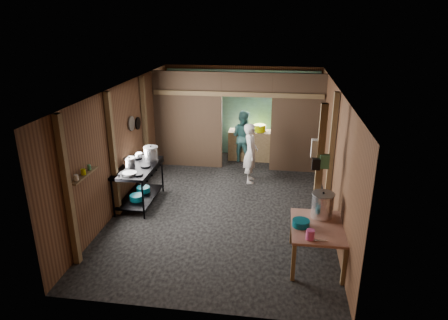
% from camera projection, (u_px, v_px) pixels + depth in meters
% --- Properties ---
extents(floor, '(4.50, 7.00, 0.00)m').
position_uv_depth(floor, '(225.00, 203.00, 8.95)').
color(floor, black).
rests_on(floor, ground).
extents(ceiling, '(4.50, 7.00, 0.00)m').
position_uv_depth(ceiling, '(225.00, 87.00, 8.05)').
color(ceiling, black).
rests_on(ceiling, ground).
extents(wall_back, '(4.50, 0.00, 2.60)m').
position_uv_depth(wall_back, '(242.00, 111.00, 11.75)').
color(wall_back, brown).
rests_on(wall_back, ground).
extents(wall_front, '(4.50, 0.00, 2.60)m').
position_uv_depth(wall_front, '(189.00, 231.00, 5.25)').
color(wall_front, brown).
rests_on(wall_front, ground).
extents(wall_left, '(0.00, 7.00, 2.60)m').
position_uv_depth(wall_left, '(125.00, 143.00, 8.80)').
color(wall_left, brown).
rests_on(wall_left, ground).
extents(wall_right, '(0.00, 7.00, 2.60)m').
position_uv_depth(wall_right, '(333.00, 153.00, 8.20)').
color(wall_right, brown).
rests_on(wall_right, ground).
extents(partition_left, '(1.85, 0.10, 2.60)m').
position_uv_depth(partition_left, '(188.00, 120.00, 10.72)').
color(partition_left, '#4D3A2A').
rests_on(partition_left, floor).
extents(partition_right, '(1.35, 0.10, 2.60)m').
position_uv_depth(partition_right, '(297.00, 124.00, 10.33)').
color(partition_right, '#4D3A2A').
rests_on(partition_right, floor).
extents(partition_header, '(1.30, 0.10, 0.60)m').
position_uv_depth(partition_header, '(247.00, 84.00, 10.16)').
color(partition_header, '#4D3A2A').
rests_on(partition_header, wall_back).
extents(turquoise_panel, '(4.40, 0.06, 2.50)m').
position_uv_depth(turquoise_panel, '(242.00, 113.00, 11.71)').
color(turquoise_panel, '#71BDB8').
rests_on(turquoise_panel, wall_back).
extents(back_counter, '(1.20, 0.50, 0.85)m').
position_uv_depth(back_counter, '(250.00, 145.00, 11.50)').
color(back_counter, olive).
rests_on(back_counter, floor).
extents(wall_clock, '(0.20, 0.03, 0.20)m').
position_uv_depth(wall_clock, '(250.00, 91.00, 11.42)').
color(wall_clock, silver).
rests_on(wall_clock, wall_back).
extents(post_left_a, '(0.10, 0.12, 2.60)m').
position_uv_depth(post_left_a, '(68.00, 193.00, 6.38)').
color(post_left_a, olive).
rests_on(post_left_a, floor).
extents(post_left_b, '(0.10, 0.12, 2.60)m').
position_uv_depth(post_left_b, '(113.00, 156.00, 8.05)').
color(post_left_b, olive).
rests_on(post_left_b, floor).
extents(post_left_c, '(0.10, 0.12, 2.60)m').
position_uv_depth(post_left_c, '(145.00, 129.00, 9.91)').
color(post_left_c, olive).
rests_on(post_left_c, floor).
extents(post_right, '(0.10, 0.12, 2.60)m').
position_uv_depth(post_right, '(331.00, 156.00, 8.03)').
color(post_right, olive).
rests_on(post_right, floor).
extents(post_free, '(0.12, 0.12, 2.60)m').
position_uv_depth(post_free, '(319.00, 176.00, 7.05)').
color(post_free, olive).
rests_on(post_free, floor).
extents(cross_beam, '(4.40, 0.12, 0.12)m').
position_uv_depth(cross_beam, '(237.00, 94.00, 10.24)').
color(cross_beam, olive).
rests_on(cross_beam, wall_left).
extents(pan_lid_big, '(0.03, 0.34, 0.34)m').
position_uv_depth(pan_lid_big, '(132.00, 123.00, 9.05)').
color(pan_lid_big, gray).
rests_on(pan_lid_big, wall_left).
extents(pan_lid_small, '(0.03, 0.30, 0.30)m').
position_uv_depth(pan_lid_small, '(138.00, 123.00, 9.45)').
color(pan_lid_small, black).
rests_on(pan_lid_small, wall_left).
extents(wall_shelf, '(0.14, 0.80, 0.03)m').
position_uv_depth(wall_shelf, '(84.00, 175.00, 6.80)').
color(wall_shelf, olive).
rests_on(wall_shelf, wall_left).
extents(jar_white, '(0.07, 0.07, 0.10)m').
position_uv_depth(jar_white, '(76.00, 178.00, 6.55)').
color(jar_white, silver).
rests_on(jar_white, wall_shelf).
extents(jar_yellow, '(0.08, 0.08, 0.10)m').
position_uv_depth(jar_yellow, '(83.00, 172.00, 6.78)').
color(jar_yellow, '#ABB400').
rests_on(jar_yellow, wall_shelf).
extents(jar_green, '(0.06, 0.06, 0.10)m').
position_uv_depth(jar_green, '(89.00, 167.00, 6.98)').
color(jar_green, '#40875C').
rests_on(jar_green, wall_shelf).
extents(bag_white, '(0.22, 0.15, 0.32)m').
position_uv_depth(bag_white, '(318.00, 149.00, 6.96)').
color(bag_white, silver).
rests_on(bag_white, post_free).
extents(bag_green, '(0.16, 0.12, 0.24)m').
position_uv_depth(bag_green, '(324.00, 161.00, 6.88)').
color(bag_green, '#40875C').
rests_on(bag_green, post_free).
extents(bag_black, '(0.14, 0.10, 0.20)m').
position_uv_depth(bag_black, '(316.00, 164.00, 6.90)').
color(bag_black, black).
rests_on(bag_black, post_free).
extents(gas_range, '(0.77, 1.50, 0.89)m').
position_uv_depth(gas_range, '(139.00, 185.00, 8.78)').
color(gas_range, black).
rests_on(gas_range, floor).
extents(prep_table, '(0.86, 1.18, 0.70)m').
position_uv_depth(prep_table, '(316.00, 244.00, 6.71)').
color(prep_table, '#A76F5F').
rests_on(prep_table, floor).
extents(stove_pot_large, '(0.41, 0.41, 0.33)m').
position_uv_depth(stove_pot_large, '(151.00, 154.00, 8.96)').
color(stove_pot_large, silver).
rests_on(stove_pot_large, gas_range).
extents(stove_pot_med, '(0.31, 0.31, 0.22)m').
position_uv_depth(stove_pot_med, '(130.00, 162.00, 8.61)').
color(stove_pot_med, silver).
rests_on(stove_pot_med, gas_range).
extents(stove_saucepan, '(0.22, 0.22, 0.11)m').
position_uv_depth(stove_saucepan, '(138.00, 155.00, 9.14)').
color(stove_saucepan, silver).
rests_on(stove_saucepan, gas_range).
extents(frying_pan, '(0.46, 0.58, 0.07)m').
position_uv_depth(frying_pan, '(130.00, 173.00, 8.18)').
color(frying_pan, gray).
rests_on(frying_pan, gas_range).
extents(blue_tub_front, '(0.30, 0.30, 0.12)m').
position_uv_depth(blue_tub_front, '(137.00, 198.00, 8.67)').
color(blue_tub_front, '#07515F').
rests_on(blue_tub_front, gas_range).
extents(blue_tub_back, '(0.30, 0.30, 0.12)m').
position_uv_depth(blue_tub_back, '(143.00, 189.00, 9.07)').
color(blue_tub_back, '#07515F').
rests_on(blue_tub_back, gas_range).
extents(stock_pot, '(0.48, 0.48, 0.46)m').
position_uv_depth(stock_pot, '(322.00, 206.00, 6.82)').
color(stock_pot, silver).
rests_on(stock_pot, prep_table).
extents(wash_basin, '(0.34, 0.34, 0.11)m').
position_uv_depth(wash_basin, '(301.00, 223.00, 6.56)').
color(wash_basin, '#07515F').
rests_on(wash_basin, prep_table).
extents(pink_bucket, '(0.15, 0.15, 0.16)m').
position_uv_depth(pink_bucket, '(310.00, 235.00, 6.17)').
color(pink_bucket, '#C24383').
rests_on(pink_bucket, prep_table).
extents(knife, '(0.30, 0.05, 0.01)m').
position_uv_depth(knife, '(317.00, 240.00, 6.16)').
color(knife, silver).
rests_on(knife, prep_table).
extents(yellow_tub, '(0.34, 0.34, 0.19)m').
position_uv_depth(yellow_tub, '(260.00, 128.00, 11.29)').
color(yellow_tub, '#ABB400').
rests_on(yellow_tub, back_counter).
extents(red_cup, '(0.11, 0.11, 0.13)m').
position_uv_depth(red_cup, '(238.00, 128.00, 11.38)').
color(red_cup, '#9C1902').
rests_on(red_cup, back_counter).
extents(cook, '(0.40, 0.58, 1.51)m').
position_uv_depth(cook, '(251.00, 153.00, 9.85)').
color(cook, silver).
rests_on(cook, floor).
extents(worker_back, '(0.86, 0.76, 1.47)m').
position_uv_depth(worker_back, '(243.00, 136.00, 11.26)').
color(worker_back, '#3C7674').
rests_on(worker_back, floor).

